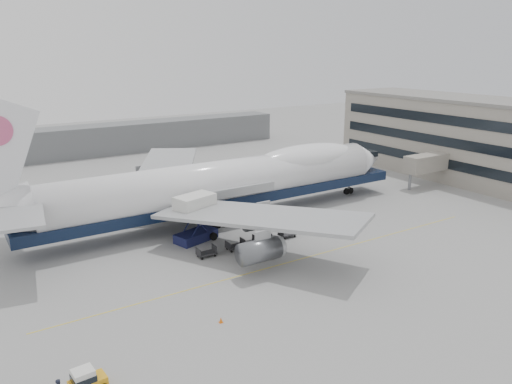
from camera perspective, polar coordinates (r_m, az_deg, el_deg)
ground at (r=65.04m, az=1.43°, el=-6.01°), size 260.00×260.00×0.00m
apron_line at (r=60.55m, az=4.63°, el=-7.78°), size 60.00×0.15×0.01m
terminal at (r=100.64m, az=26.85°, el=4.78°), size 24.20×70.40×15.60m
hangar at (r=124.02m, az=-21.15°, el=5.22°), size 110.00×8.00×7.00m
airliner at (r=73.30m, az=-3.38°, el=1.15°), size 67.00×55.30×19.98m
catering_truck at (r=65.65m, az=-6.96°, el=-2.69°), size 6.14×4.92×6.24m
baggage_tug at (r=41.11m, az=-18.83°, el=-19.84°), size 2.72×1.59×1.92m
traffic_cone at (r=47.71m, az=-4.03°, el=-14.38°), size 0.37×0.37×0.55m
dolly_0 at (r=61.43m, az=-5.69°, el=-6.92°), size 2.30×1.35×1.30m
dolly_1 at (r=63.21m, az=-2.39°, el=-6.17°), size 2.30×1.35×1.30m
dolly_2 at (r=65.19m, az=0.71°, el=-5.45°), size 2.30×1.35×1.30m
dolly_3 at (r=67.37m, az=3.61°, el=-4.76°), size 2.30×1.35×1.30m
dolly_4 at (r=69.71m, az=6.31°, el=-4.10°), size 2.30×1.35×1.30m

